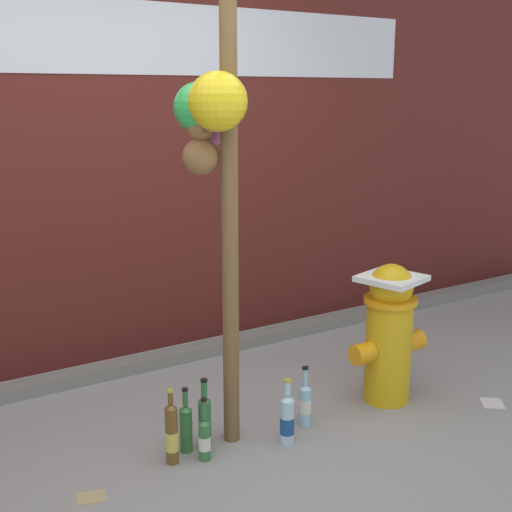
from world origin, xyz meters
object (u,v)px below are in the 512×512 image
at_px(bottle_3, 205,419).
at_px(bottle_5, 287,419).
at_px(bottle_1, 172,434).
at_px(bottle_2, 204,438).
at_px(bottle_4, 305,403).
at_px(bottle_0, 186,426).
at_px(memorial_post, 216,76).
at_px(fire_hydrant, 389,331).

xyz_separation_m(bottle_3, bottle_5, (0.36, -0.17, -0.02)).
height_order(bottle_1, bottle_5, bottle_1).
relative_size(bottle_2, bottle_4, 0.97).
relative_size(bottle_2, bottle_5, 0.93).
relative_size(bottle_0, bottle_5, 0.97).
xyz_separation_m(bottle_0, bottle_2, (0.04, -0.12, -0.02)).
xyz_separation_m(memorial_post, bottle_0, (-0.20, -0.02, -1.63)).
bearing_deg(bottle_5, fire_hydrant, 7.81).
bearing_deg(bottle_5, bottle_4, 29.61).
relative_size(memorial_post, bottle_1, 8.02).
bearing_deg(memorial_post, bottle_0, -175.42).
xyz_separation_m(bottle_2, bottle_4, (0.60, 0.03, 0.01)).
bearing_deg(bottle_2, bottle_1, 159.11).
distance_m(fire_hydrant, bottle_2, 1.20).
distance_m(bottle_2, bottle_5, 0.43).
relative_size(fire_hydrant, bottle_5, 2.35).
height_order(bottle_4, bottle_5, bottle_5).
bearing_deg(fire_hydrant, bottle_5, -172.19).
xyz_separation_m(memorial_post, fire_hydrant, (1.00, -0.10, -1.35)).
distance_m(memorial_post, bottle_4, 1.70).
distance_m(memorial_post, bottle_3, 1.61).
height_order(bottle_0, bottle_4, bottle_0).
relative_size(bottle_3, bottle_5, 1.07).
bearing_deg(fire_hydrant, memorial_post, 174.12).
bearing_deg(bottle_5, memorial_post, 141.32).
relative_size(bottle_3, bottle_4, 1.10).
height_order(memorial_post, bottle_0, memorial_post).
height_order(bottle_1, bottle_2, bottle_1).
xyz_separation_m(fire_hydrant, bottle_3, (-1.11, 0.07, -0.26)).
bearing_deg(bottle_3, bottle_2, -118.35).
relative_size(bottle_1, bottle_2, 1.18).
bearing_deg(bottle_1, bottle_0, 30.97).
height_order(fire_hydrant, bottle_2, fire_hydrant).
bearing_deg(bottle_1, fire_hydrant, -1.11).
bearing_deg(bottle_5, bottle_2, 170.05).
xyz_separation_m(bottle_0, bottle_3, (0.09, -0.02, 0.02)).
bearing_deg(bottle_2, fire_hydrant, 1.42).
height_order(fire_hydrant, bottle_3, fire_hydrant).
distance_m(bottle_1, bottle_4, 0.74).
height_order(bottle_1, bottle_4, bottle_1).
distance_m(memorial_post, bottle_1, 1.64).
height_order(bottle_0, bottle_3, bottle_3).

